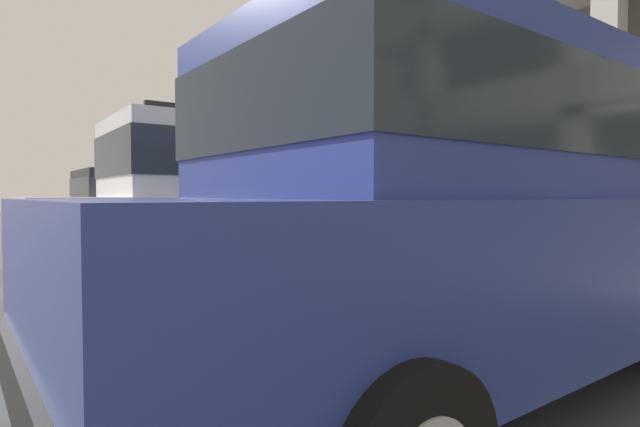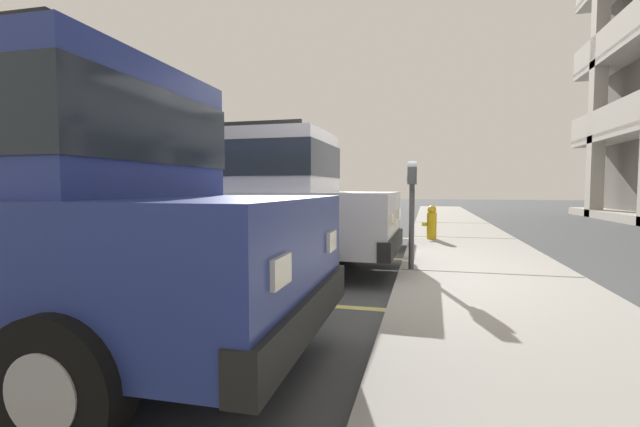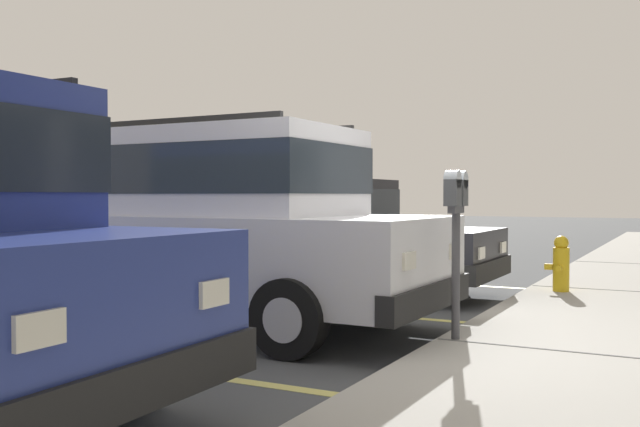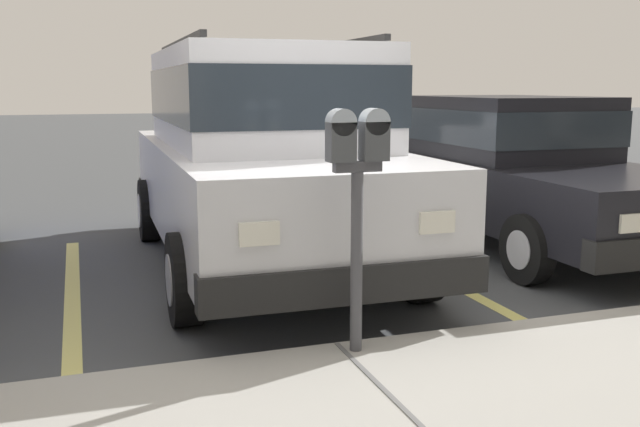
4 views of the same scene
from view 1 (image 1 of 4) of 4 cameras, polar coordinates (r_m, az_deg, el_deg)
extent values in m
cube|color=#444749|center=(7.34, 7.78, -7.34)|extent=(80.00, 80.00, 0.10)
cube|color=#9E9B93|center=(8.27, 14.36, -5.57)|extent=(40.00, 2.20, 0.12)
cube|color=#606060|center=(14.70, -10.33, -1.99)|extent=(0.03, 2.16, 0.00)
cube|color=#606060|center=(11.23, -1.52, -3.19)|extent=(0.03, 2.16, 0.00)
cube|color=#606060|center=(8.26, 14.36, -5.14)|extent=(0.03, 2.16, 0.00)
cube|color=#DBD16B|center=(10.51, -15.58, -4.28)|extent=(0.12, 4.80, 0.01)
cube|color=#DBD16B|center=(7.75, -7.75, -6.46)|extent=(0.12, 4.80, 0.01)
cube|color=#DBD16B|center=(5.30, 8.12, -10.41)|extent=(0.12, 4.80, 0.01)
cube|color=silver|center=(6.09, -8.61, -1.89)|extent=(1.91, 4.73, 0.80)
cube|color=silver|center=(6.07, -9.08, 5.84)|extent=(1.66, 2.94, 0.84)
cube|color=#232B33|center=(6.07, -9.08, 6.04)|extent=(1.69, 2.96, 0.46)
cube|color=black|center=(7.43, 7.63, -3.35)|extent=(1.88, 0.19, 0.24)
cube|color=black|center=(5.51, -30.80, -5.49)|extent=(1.88, 0.19, 0.24)
cube|color=silver|center=(7.03, 11.08, -0.73)|extent=(0.24, 0.03, 0.14)
cube|color=silver|center=(7.86, 5.10, -0.41)|extent=(0.24, 0.03, 0.14)
cylinder|color=black|center=(6.21, 7.43, -5.52)|extent=(0.21, 0.66, 0.66)
cylinder|color=#B2B2B7|center=(6.21, 7.43, -5.52)|extent=(0.23, 0.37, 0.36)
cylinder|color=black|center=(7.63, -1.74, -4.09)|extent=(0.21, 0.66, 0.66)
cylinder|color=#B2B2B7|center=(7.63, -1.74, -4.09)|extent=(0.23, 0.37, 0.36)
cylinder|color=black|center=(4.78, -19.64, -7.88)|extent=(0.21, 0.66, 0.66)
cylinder|color=#B2B2B7|center=(4.78, -19.64, -7.88)|extent=(0.23, 0.37, 0.36)
cylinder|color=black|center=(6.52, -23.82, -5.31)|extent=(0.21, 0.66, 0.66)
cylinder|color=#B2B2B7|center=(6.52, -23.82, -5.31)|extent=(0.23, 0.37, 0.36)
cube|color=black|center=(5.51, -5.94, 11.06)|extent=(0.09, 2.62, 0.05)
cube|color=black|center=(6.74, -11.68, 9.38)|extent=(0.09, 2.62, 0.05)
cube|color=black|center=(8.66, -17.30, -1.66)|extent=(1.71, 4.40, 0.60)
cube|color=black|center=(8.55, -19.25, 2.43)|extent=(1.50, 1.98, 0.64)
cube|color=#232B33|center=(8.55, -19.25, 2.54)|extent=(1.53, 2.01, 0.35)
cube|color=black|center=(9.57, -4.90, -2.31)|extent=(1.73, 0.16, 0.24)
cube|color=black|center=(8.25, -31.69, -3.30)|extent=(1.73, 0.16, 0.24)
cube|color=silver|center=(9.13, -2.94, -1.01)|extent=(0.24, 0.03, 0.14)
cube|color=silver|center=(10.03, -6.19, -0.74)|extent=(0.24, 0.03, 0.14)
cylinder|color=black|center=(8.46, -6.65, -3.70)|extent=(0.16, 0.60, 0.60)
cylinder|color=#B2B2B7|center=(8.46, -6.65, -3.70)|extent=(0.18, 0.33, 0.33)
cylinder|color=black|center=(9.95, -11.31, -2.87)|extent=(0.16, 0.60, 0.60)
cylinder|color=#B2B2B7|center=(9.95, -11.31, -2.87)|extent=(0.18, 0.33, 0.33)
cylinder|color=black|center=(7.54, -25.17, -4.59)|extent=(0.16, 0.60, 0.60)
cylinder|color=#B2B2B7|center=(7.54, -25.17, -4.59)|extent=(0.18, 0.33, 0.33)
cylinder|color=black|center=(9.18, -27.06, -3.47)|extent=(0.16, 0.60, 0.60)
cylinder|color=#B2B2B7|center=(9.18, -27.06, -3.47)|extent=(0.18, 0.33, 0.33)
cube|color=navy|center=(3.22, 16.17, -5.43)|extent=(1.90, 4.72, 0.80)
cube|color=navy|center=(3.18, 15.76, 9.29)|extent=(1.66, 2.94, 0.84)
cube|color=#232B33|center=(3.18, 15.77, 9.67)|extent=(1.68, 2.96, 0.46)
cube|color=black|center=(5.27, 31.63, -5.83)|extent=(1.88, 0.18, 0.24)
cube|color=black|center=(2.07, -29.29, -17.83)|extent=(1.88, 0.18, 0.24)
cube|color=silver|center=(5.52, 26.39, -1.65)|extent=(0.24, 0.03, 0.14)
cylinder|color=black|center=(4.97, 18.06, -7.49)|extent=(0.21, 0.66, 0.66)
cylinder|color=#B2B2B7|center=(4.97, 18.06, -7.49)|extent=(0.22, 0.37, 0.36)
cylinder|color=black|center=(3.14, -15.41, -13.04)|extent=(0.21, 0.66, 0.66)
cylinder|color=#B2B2B7|center=(3.14, -15.41, -13.04)|extent=(0.22, 0.37, 0.36)
cube|color=black|center=(2.92, 27.23, 19.07)|extent=(0.08, 2.62, 0.05)
cube|color=black|center=(3.72, 7.11, 15.48)|extent=(0.08, 2.62, 0.05)
cylinder|color=#47474C|center=(7.56, 9.36, -1.76)|extent=(0.07, 0.07, 1.06)
cube|color=#47474C|center=(7.54, 9.38, 2.47)|extent=(0.28, 0.06, 0.06)
cube|color=#424447|center=(7.61, 8.85, 3.52)|extent=(0.15, 0.11, 0.22)
cylinder|color=#9EA8B2|center=(7.62, 8.86, 4.35)|extent=(0.15, 0.11, 0.15)
cube|color=#B7B293|center=(7.57, 8.53, 3.24)|extent=(0.08, 0.01, 0.08)
cube|color=#424447|center=(7.47, 9.93, 3.54)|extent=(0.15, 0.11, 0.22)
cylinder|color=#9EA8B2|center=(7.48, 9.94, 4.39)|extent=(0.15, 0.11, 0.15)
cube|color=#B7B293|center=(7.43, 9.61, 3.26)|extent=(0.08, 0.01, 0.08)
cube|color=#B7B2A8|center=(13.49, 29.74, 12.69)|extent=(32.00, 0.20, 1.10)
cube|color=#B7B2A8|center=(23.65, -3.47, 17.62)|extent=(0.60, 0.50, 15.00)
cube|color=#B7B2A8|center=(20.11, 3.98, 20.46)|extent=(0.60, 0.50, 15.00)
cylinder|color=gold|center=(10.51, -3.18, -2.06)|extent=(0.20, 0.20, 0.55)
sphere|color=gold|center=(10.49, -3.19, -0.23)|extent=(0.18, 0.18, 0.18)
cylinder|color=gold|center=(10.43, -3.88, -1.94)|extent=(0.08, 0.10, 0.08)
cylinder|color=gold|center=(10.38, -2.74, -1.95)|extent=(0.10, 0.07, 0.07)
camera|label=2|loc=(5.54, 58.42, 1.55)|focal=24.00mm
camera|label=3|loc=(7.10, 58.10, 2.50)|focal=40.00mm
camera|label=4|loc=(9.84, 31.36, 4.71)|focal=40.00mm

